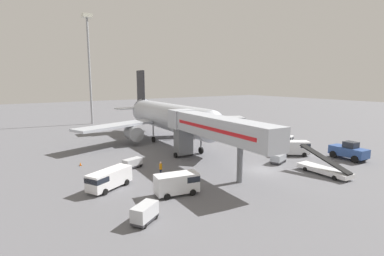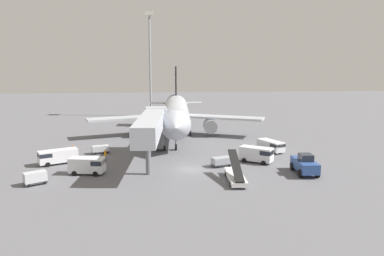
{
  "view_description": "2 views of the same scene",
  "coord_description": "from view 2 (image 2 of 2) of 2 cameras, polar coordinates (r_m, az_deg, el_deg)",
  "views": [
    {
      "loc": [
        -29.84,
        -26.59,
        11.98
      ],
      "look_at": [
        0.49,
        17.38,
        3.41
      ],
      "focal_mm": 27.93,
      "sensor_mm": 36.0,
      "label": 1
    },
    {
      "loc": [
        -4.84,
        -49.17,
        14.38
      ],
      "look_at": [
        1.48,
        12.87,
        3.68
      ],
      "focal_mm": 34.02,
      "sensor_mm": 36.0,
      "label": 2
    }
  ],
  "objects": [
    {
      "name": "pushback_tug",
      "position": [
        51.36,
        17.27,
        -5.47
      ],
      "size": [
        2.92,
        5.52,
        2.78
      ],
      "color": "#2D4C8E",
      "rests_on": "ground"
    },
    {
      "name": "jet_bridge",
      "position": [
        54.36,
        -6.32,
        0.4
      ],
      "size": [
        4.96,
        22.14,
        7.4
      ],
      "color": "#B2B7C1",
      "rests_on": "ground"
    },
    {
      "name": "service_van_mid_right",
      "position": [
        55.57,
        10.18,
        -4.01
      ],
      "size": [
        5.11,
        4.48,
        2.32
      ],
      "color": "silver",
      "rests_on": "ground"
    },
    {
      "name": "service_van_far_left",
      "position": [
        50.84,
        -15.97,
        -5.57
      ],
      "size": [
        4.86,
        2.81,
        2.26
      ],
      "color": "white",
      "rests_on": "ground"
    },
    {
      "name": "baggage_cart_near_left",
      "position": [
        52.91,
        4.64,
        -5.22
      ],
      "size": [
        3.06,
        2.21,
        1.34
      ],
      "color": "#38383D",
      "rests_on": "ground"
    },
    {
      "name": "ground_crew_worker_foreground",
      "position": [
        56.8,
        -13.43,
        -4.17
      ],
      "size": [
        0.47,
        0.47,
        1.86
      ],
      "color": "#1E2333",
      "rests_on": "ground"
    },
    {
      "name": "apron_light_mast",
      "position": [
        105.99,
        -6.64,
        12.64
      ],
      "size": [
        2.4,
        2.4,
        29.21
      ],
      "color": "#93969B",
      "rests_on": "ground"
    },
    {
      "name": "baggage_cart_mid_left",
      "position": [
        48.77,
        -23.38,
        -7.16
      ],
      "size": [
        2.88,
        2.47,
        1.59
      ],
      "color": "#38383D",
      "rests_on": "ground"
    },
    {
      "name": "ground_plane",
      "position": [
        51.46,
        -0.19,
        -6.49
      ],
      "size": [
        300.0,
        300.0,
        0.0
      ],
      "primitive_type": "plane",
      "color": "slate"
    },
    {
      "name": "service_van_rear_left",
      "position": [
        62.9,
        12.33,
        -2.68
      ],
      "size": [
        3.78,
        5.49,
        1.9
      ],
      "color": "silver",
      "rests_on": "ground"
    },
    {
      "name": "service_van_near_right",
      "position": [
        57.46,
        -20.41,
        -4.13
      ],
      "size": [
        5.76,
        4.17,
        2.12
      ],
      "color": "white",
      "rests_on": "ground"
    },
    {
      "name": "safety_cone_alpha",
      "position": [
        68.33,
        -18.23,
        -2.69
      ],
      "size": [
        0.34,
        0.34,
        0.52
      ],
      "color": "black",
      "rests_on": "ground"
    },
    {
      "name": "belt_loader_truck",
      "position": [
        46.53,
        6.84,
        -7.33
      ],
      "size": [
        2.41,
        7.13,
        3.3
      ],
      "color": "white",
      "rests_on": "ground"
    },
    {
      "name": "baggage_cart_mid_center",
      "position": [
        62.19,
        -14.16,
        -3.23
      ],
      "size": [
        2.96,
        1.99,
        1.32
      ],
      "color": "#38383D",
      "rests_on": "ground"
    },
    {
      "name": "airplane_at_gate",
      "position": [
        73.93,
        -2.54,
        2.31
      ],
      "size": [
        36.55,
        36.47,
        14.22
      ],
      "color": "#B7BCC6",
      "rests_on": "ground"
    }
  ]
}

